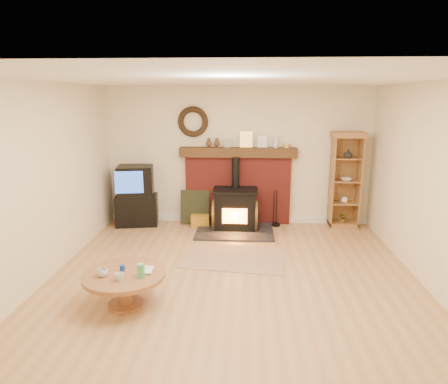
# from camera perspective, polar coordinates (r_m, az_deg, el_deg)

# --- Properties ---
(ground) EXTENTS (5.50, 5.50, 0.00)m
(ground) POSITION_cam_1_polar(r_m,az_deg,el_deg) (5.39, 1.22, -13.11)
(ground) COLOR #B17E49
(ground) RESTS_ON ground
(room_shell) EXTENTS (5.02, 5.52, 2.61)m
(room_shell) POSITION_cam_1_polar(r_m,az_deg,el_deg) (4.96, 1.16, 5.43)
(room_shell) COLOR beige
(room_shell) RESTS_ON ground
(chimney_breast) EXTENTS (2.20, 0.22, 1.78)m
(chimney_breast) POSITION_cam_1_polar(r_m,az_deg,el_deg) (7.66, 2.00, 1.35)
(chimney_breast) COLOR maroon
(chimney_breast) RESTS_ON ground
(wood_stove) EXTENTS (1.40, 1.00, 1.31)m
(wood_stove) POSITION_cam_1_polar(r_m,az_deg,el_deg) (7.38, 1.60, -2.57)
(wood_stove) COLOR black
(wood_stove) RESTS_ON ground
(area_rug) EXTENTS (1.65, 1.23, 0.01)m
(area_rug) POSITION_cam_1_polar(r_m,az_deg,el_deg) (6.21, 1.42, -9.32)
(area_rug) COLOR brown
(area_rug) RESTS_ON ground
(tv_unit) EXTENTS (0.86, 0.66, 1.14)m
(tv_unit) POSITION_cam_1_polar(r_m,az_deg,el_deg) (7.81, -12.41, -0.65)
(tv_unit) COLOR black
(tv_unit) RESTS_ON ground
(curio_cabinet) EXTENTS (0.58, 0.42, 1.79)m
(curio_cabinet) POSITION_cam_1_polar(r_m,az_deg,el_deg) (7.74, 16.90, 1.64)
(curio_cabinet) COLOR brown
(curio_cabinet) RESTS_ON ground
(firelog_box) EXTENTS (0.36, 0.24, 0.21)m
(firelog_box) POSITION_cam_1_polar(r_m,az_deg,el_deg) (7.62, -3.44, -4.12)
(firelog_box) COLOR gold
(firelog_box) RESTS_ON ground
(leaning_painting) EXTENTS (0.55, 0.15, 0.66)m
(leaning_painting) POSITION_cam_1_polar(r_m,az_deg,el_deg) (7.72, -4.18, -2.18)
(leaning_painting) COLOR black
(leaning_painting) RESTS_ON ground
(fire_tools) EXTENTS (0.16, 0.16, 0.70)m
(fire_tools) POSITION_cam_1_polar(r_m,az_deg,el_deg) (7.69, 7.40, -4.07)
(fire_tools) COLOR black
(fire_tools) RESTS_ON ground
(coffee_table) EXTENTS (0.96, 0.96, 0.57)m
(coffee_table) POSITION_cam_1_polar(r_m,az_deg,el_deg) (4.91, -14.03, -12.00)
(coffee_table) COLOR brown
(coffee_table) RESTS_ON ground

